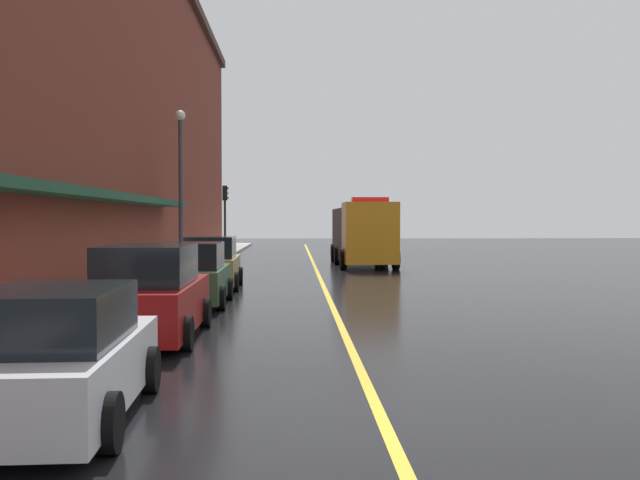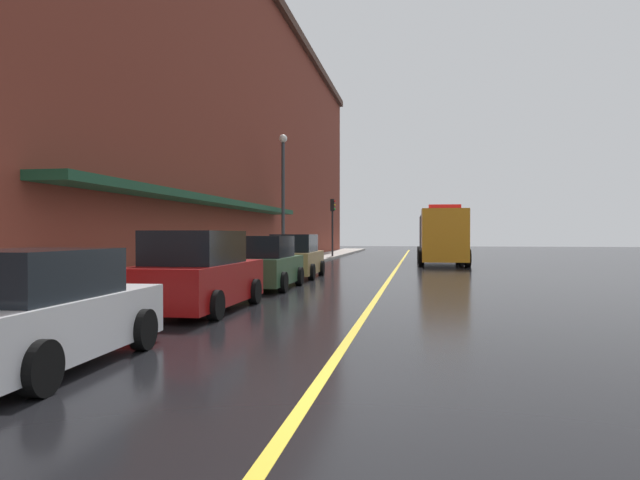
{
  "view_description": "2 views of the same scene",
  "coord_description": "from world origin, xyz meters",
  "px_view_note": "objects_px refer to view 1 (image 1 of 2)",
  "views": [
    {
      "loc": [
        -1.05,
        -8.18,
        2.4
      ],
      "look_at": [
        -0.02,
        20.52,
        1.57
      ],
      "focal_mm": 40.71,
      "sensor_mm": 36.0,
      "label": 1
    },
    {
      "loc": [
        1.2,
        -6.55,
        1.8
      ],
      "look_at": [
        -2.51,
        14.98,
        1.58
      ],
      "focal_mm": 32.56,
      "sensor_mm": 36.0,
      "label": 2
    }
  ],
  "objects_px": {
    "parked_car_1": "(150,295)",
    "street_lamp_left": "(181,173)",
    "parked_car_0": "(57,358)",
    "parked_car_2": "(192,276)",
    "traffic_light_near": "(225,207)",
    "utility_truck": "(362,234)",
    "parking_meter_1": "(170,258)",
    "parking_meter_0": "(131,270)",
    "parked_car_3": "(211,264)"
  },
  "relations": [
    {
      "from": "parked_car_0",
      "to": "parked_car_1",
      "type": "relative_size",
      "value": 0.9
    },
    {
      "from": "parked_car_0",
      "to": "traffic_light_near",
      "type": "relative_size",
      "value": 1.0
    },
    {
      "from": "parked_car_0",
      "to": "utility_truck",
      "type": "bearing_deg",
      "value": -14.62
    },
    {
      "from": "parked_car_2",
      "to": "traffic_light_near",
      "type": "xyz_separation_m",
      "value": [
        -1.38,
        24.52,
        2.34
      ]
    },
    {
      "from": "parked_car_0",
      "to": "utility_truck",
      "type": "distance_m",
      "value": 29.51
    },
    {
      "from": "parking_meter_0",
      "to": "traffic_light_near",
      "type": "distance_m",
      "value": 25.73
    },
    {
      "from": "parked_car_0",
      "to": "parking_meter_0",
      "type": "height_order",
      "value": "parked_car_0"
    },
    {
      "from": "parked_car_2",
      "to": "traffic_light_near",
      "type": "relative_size",
      "value": 0.97
    },
    {
      "from": "parked_car_1",
      "to": "utility_truck",
      "type": "bearing_deg",
      "value": -16.08
    },
    {
      "from": "parked_car_2",
      "to": "utility_truck",
      "type": "bearing_deg",
      "value": -20.96
    },
    {
      "from": "parking_meter_0",
      "to": "parking_meter_1",
      "type": "height_order",
      "value": "same"
    },
    {
      "from": "parked_car_2",
      "to": "utility_truck",
      "type": "distance_m",
      "value": 18.3
    },
    {
      "from": "utility_truck",
      "to": "parking_meter_1",
      "type": "relative_size",
      "value": 6.83
    },
    {
      "from": "parked_car_1",
      "to": "parked_car_3",
      "type": "xyz_separation_m",
      "value": [
        0.02,
        10.68,
        -0.04
      ]
    },
    {
      "from": "utility_truck",
      "to": "street_lamp_left",
      "type": "relative_size",
      "value": 1.31
    },
    {
      "from": "parked_car_0",
      "to": "parking_meter_1",
      "type": "height_order",
      "value": "parked_car_0"
    },
    {
      "from": "parked_car_3",
      "to": "parking_meter_1",
      "type": "xyz_separation_m",
      "value": [
        -1.43,
        0.02,
        0.22
      ]
    },
    {
      "from": "parked_car_2",
      "to": "parking_meter_1",
      "type": "xyz_separation_m",
      "value": [
        -1.44,
        4.98,
        0.24
      ]
    },
    {
      "from": "parked_car_3",
      "to": "traffic_light_near",
      "type": "distance_m",
      "value": 19.75
    },
    {
      "from": "parked_car_2",
      "to": "traffic_light_near",
      "type": "height_order",
      "value": "traffic_light_near"
    },
    {
      "from": "parked_car_1",
      "to": "traffic_light_near",
      "type": "xyz_separation_m",
      "value": [
        -1.34,
        30.25,
        2.28
      ]
    },
    {
      "from": "utility_truck",
      "to": "parking_meter_1",
      "type": "bearing_deg",
      "value": -33.79
    },
    {
      "from": "parked_car_0",
      "to": "parked_car_1",
      "type": "height_order",
      "value": "parked_car_1"
    },
    {
      "from": "street_lamp_left",
      "to": "parked_car_1",
      "type": "bearing_deg",
      "value": -83.27
    },
    {
      "from": "parking_meter_0",
      "to": "parked_car_1",
      "type": "bearing_deg",
      "value": -73.02
    },
    {
      "from": "parking_meter_0",
      "to": "parking_meter_1",
      "type": "distance_m",
      "value": 6.1
    },
    {
      "from": "parked_car_0",
      "to": "parked_car_2",
      "type": "bearing_deg",
      "value": -1.96
    },
    {
      "from": "parked_car_1",
      "to": "parked_car_2",
      "type": "distance_m",
      "value": 5.73
    },
    {
      "from": "parked_car_2",
      "to": "parked_car_0",
      "type": "bearing_deg",
      "value": 179.76
    },
    {
      "from": "parked_car_2",
      "to": "street_lamp_left",
      "type": "xyz_separation_m",
      "value": [
        -2.04,
        11.27,
        3.58
      ]
    },
    {
      "from": "utility_truck",
      "to": "traffic_light_near",
      "type": "xyz_separation_m",
      "value": [
        -7.78,
        7.4,
        1.52
      ]
    },
    {
      "from": "parked_car_0",
      "to": "parking_meter_1",
      "type": "xyz_separation_m",
      "value": [
        -1.49,
        16.66,
        0.31
      ]
    },
    {
      "from": "parked_car_2",
      "to": "street_lamp_left",
      "type": "distance_m",
      "value": 12.0
    },
    {
      "from": "parked_car_1",
      "to": "traffic_light_near",
      "type": "height_order",
      "value": "traffic_light_near"
    },
    {
      "from": "parked_car_1",
      "to": "street_lamp_left",
      "type": "height_order",
      "value": "street_lamp_left"
    },
    {
      "from": "parking_meter_1",
      "to": "parked_car_2",
      "type": "bearing_deg",
      "value": -73.84
    },
    {
      "from": "parked_car_2",
      "to": "parked_car_1",
      "type": "bearing_deg",
      "value": 179.16
    },
    {
      "from": "parked_car_3",
      "to": "street_lamp_left",
      "type": "bearing_deg",
      "value": 16.72
    },
    {
      "from": "parked_car_3",
      "to": "utility_truck",
      "type": "xyz_separation_m",
      "value": [
        6.41,
        12.17,
        0.8
      ]
    },
    {
      "from": "parking_meter_1",
      "to": "street_lamp_left",
      "type": "relative_size",
      "value": 0.19
    },
    {
      "from": "parked_car_1",
      "to": "utility_truck",
      "type": "xyz_separation_m",
      "value": [
        6.44,
        22.85,
        0.76
      ]
    },
    {
      "from": "parked_car_3",
      "to": "traffic_light_near",
      "type": "height_order",
      "value": "traffic_light_near"
    },
    {
      "from": "parked_car_1",
      "to": "parking_meter_0",
      "type": "distance_m",
      "value": 4.82
    },
    {
      "from": "parked_car_2",
      "to": "street_lamp_left",
      "type": "height_order",
      "value": "street_lamp_left"
    },
    {
      "from": "parked_car_0",
      "to": "parked_car_2",
      "type": "xyz_separation_m",
      "value": [
        -0.05,
        11.68,
        0.06
      ]
    },
    {
      "from": "parking_meter_0",
      "to": "street_lamp_left",
      "type": "height_order",
      "value": "street_lamp_left"
    },
    {
      "from": "parking_meter_1",
      "to": "utility_truck",
      "type": "bearing_deg",
      "value": 57.14
    },
    {
      "from": "parked_car_2",
      "to": "parking_meter_1",
      "type": "distance_m",
      "value": 5.19
    },
    {
      "from": "parked_car_1",
      "to": "parked_car_2",
      "type": "height_order",
      "value": "parked_car_1"
    },
    {
      "from": "utility_truck",
      "to": "parking_meter_0",
      "type": "distance_m",
      "value": 19.87
    }
  ]
}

